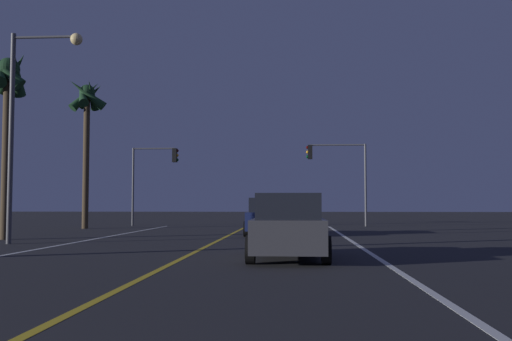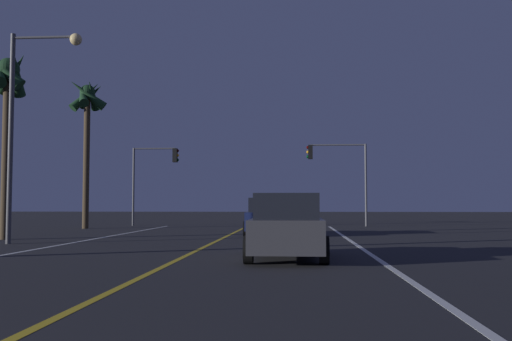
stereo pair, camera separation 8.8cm
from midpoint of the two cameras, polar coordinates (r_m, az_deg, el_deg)
name	(u,v)px [view 2 (the right image)]	position (r m, az deg, el deg)	size (l,w,h in m)	color
lane_edge_right	(374,257)	(16.09, 11.78, -8.34)	(0.16, 41.24, 0.01)	silver
lane_edge_left	(6,255)	(17.89, -23.36, -7.63)	(0.16, 41.24, 0.01)	silver
lane_center_divider	(186,256)	(16.21, -6.77, -8.35)	(0.16, 41.24, 0.01)	gold
car_ahead_far	(268,217)	(26.56, 1.27, -4.62)	(2.02, 4.30, 1.70)	black
car_lead_same_lane	(287,227)	(15.10, 3.24, -5.63)	(2.02, 4.30, 1.70)	black
traffic_light_near_right	(336,164)	(37.18, 8.02, 0.60)	(3.83, 0.36, 5.24)	#4C4C51
traffic_light_near_left	(156,167)	(38.15, -9.80, 0.30)	(3.07, 0.36, 5.08)	#4C4C51
street_lamp_left_mid	(29,108)	(22.57, -21.44, 5.81)	(2.66, 0.44, 7.65)	#4C4C51
palm_tree_left_mid	(8,89)	(25.79, -23.22, 7.43)	(1.71, 1.91, 7.75)	#473826
palm_tree_left_far	(87,108)	(35.27, -16.26, 5.96)	(2.35, 2.22, 8.80)	#473826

